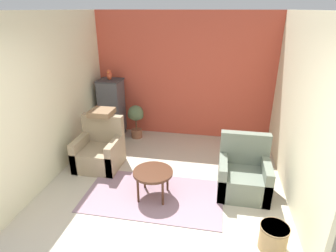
% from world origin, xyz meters
% --- Properties ---
extents(wall_back_accent, '(3.92, 0.06, 2.67)m').
position_xyz_m(wall_back_accent, '(0.00, 3.63, 1.33)').
color(wall_back_accent, '#C64C38').
rests_on(wall_back_accent, ground_plane).
extents(wall_left, '(0.06, 3.60, 2.67)m').
position_xyz_m(wall_left, '(-1.93, 1.80, 1.33)').
color(wall_left, beige).
rests_on(wall_left, ground_plane).
extents(wall_right, '(0.06, 3.60, 2.67)m').
position_xyz_m(wall_right, '(1.93, 1.80, 1.33)').
color(wall_right, beige).
rests_on(wall_right, ground_plane).
extents(area_rug, '(2.12, 1.17, 0.01)m').
position_xyz_m(area_rug, '(-0.11, 1.18, 0.01)').
color(area_rug, gray).
rests_on(area_rug, ground_plane).
extents(coffee_table, '(0.60, 0.60, 0.45)m').
position_xyz_m(coffee_table, '(-0.11, 1.18, 0.40)').
color(coffee_table, '#472819').
rests_on(coffee_table, ground_plane).
extents(armchair_left, '(0.77, 0.72, 0.90)m').
position_xyz_m(armchair_left, '(-1.29, 1.91, 0.28)').
color(armchair_left, '#9E896B').
rests_on(armchair_left, ground_plane).
extents(armchair_right, '(0.77, 0.72, 0.90)m').
position_xyz_m(armchair_right, '(1.24, 1.58, 0.28)').
color(armchair_right, slate).
rests_on(armchair_right, ground_plane).
extents(birdcage, '(0.49, 0.49, 1.29)m').
position_xyz_m(birdcage, '(-1.54, 3.25, 0.65)').
color(birdcage, '#353539').
rests_on(birdcage, ground_plane).
extents(parrot, '(0.10, 0.19, 0.23)m').
position_xyz_m(parrot, '(-1.54, 3.25, 1.39)').
color(parrot, '#D14C2D').
rests_on(parrot, birdcage).
extents(potted_plant, '(0.37, 0.34, 0.75)m').
position_xyz_m(potted_plant, '(-0.99, 3.22, 0.48)').
color(potted_plant, brown).
rests_on(potted_plant, ground_plane).
extents(wicker_basket, '(0.34, 0.34, 0.33)m').
position_xyz_m(wicker_basket, '(1.53, 0.45, 0.17)').
color(wicker_basket, tan).
rests_on(wicker_basket, ground_plane).
extents(throw_pillow, '(0.40, 0.40, 0.10)m').
position_xyz_m(throw_pillow, '(-1.29, 2.16, 0.95)').
color(throw_pillow, '#846647').
rests_on(throw_pillow, armchair_left).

